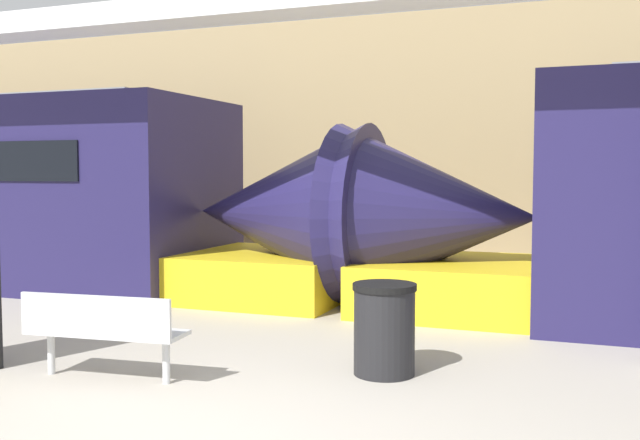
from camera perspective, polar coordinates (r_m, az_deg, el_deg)
The scene contains 3 objects.
station_wall at distance 13.91m, azimuth 10.29°, elevation 6.14°, with size 56.00×0.20×5.00m, color tan.
bench_near at distance 6.92m, azimuth -17.04°, elevation -8.23°, with size 1.55×0.58×0.82m.
trash_bin at distance 6.88m, azimuth 5.16°, elevation -8.65°, with size 0.61×0.61×0.87m.
Camera 1 is at (2.50, -4.23, 1.93)m, focal length 40.00 mm.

